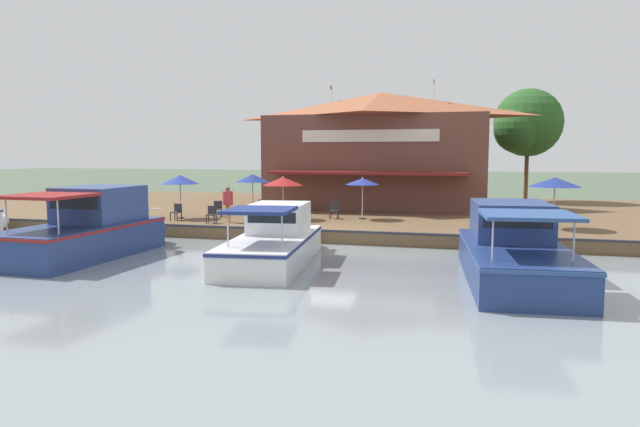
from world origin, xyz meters
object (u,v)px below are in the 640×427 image
at_px(waterfront_restaurant, 381,148).
at_px(patio_umbrella_near_quay_edge, 180,180).
at_px(cafe_chair_facing_river, 218,208).
at_px(motorboat_outer_channel, 511,249).
at_px(cafe_chair_beside_entrance, 334,210).
at_px(cafe_chair_back_row_seat, 262,206).
at_px(patio_umbrella_back_row, 253,178).
at_px(motorboat_distant_upstream, 95,230).
at_px(patio_umbrella_mid_patio_left, 283,181).
at_px(person_near_entrance, 228,200).
at_px(motorboat_second_along, 277,240).
at_px(patio_umbrella_by_entrance, 363,182).
at_px(tree_upstream_bank, 526,124).
at_px(patio_umbrella_mid_patio_right, 555,182).
at_px(cafe_chair_mid_patio, 177,211).
at_px(cafe_chair_under_first_umbrella, 212,214).

relative_size(waterfront_restaurant, patio_umbrella_near_quay_edge, 6.06).
height_order(cafe_chair_facing_river, motorboat_outer_channel, motorboat_outer_channel).
bearing_deg(cafe_chair_beside_entrance, cafe_chair_back_row_seat, -99.75).
relative_size(waterfront_restaurant, patio_umbrella_back_row, 6.06).
distance_m(patio_umbrella_back_row, motorboat_distant_upstream, 10.52).
relative_size(patio_umbrella_mid_patio_left, person_near_entrance, 1.25).
bearing_deg(motorboat_second_along, patio_umbrella_back_row, -153.45).
bearing_deg(patio_umbrella_by_entrance, tree_upstream_bank, 147.10).
bearing_deg(waterfront_restaurant, tree_upstream_bank, 120.74).
distance_m(waterfront_restaurant, person_near_entrance, 13.17).
distance_m(patio_umbrella_back_row, motorboat_second_along, 10.59).
xyz_separation_m(cafe_chair_beside_entrance, motorboat_distant_upstream, (9.87, -7.25, -0.04)).
height_order(patio_umbrella_by_entrance, person_near_entrance, patio_umbrella_by_entrance).
bearing_deg(patio_umbrella_near_quay_edge, person_near_entrance, 72.55).
relative_size(cafe_chair_back_row_seat, motorboat_second_along, 0.10).
height_order(patio_umbrella_mid_patio_right, cafe_chair_beside_entrance, patio_umbrella_mid_patio_right).
relative_size(patio_umbrella_mid_patio_left, motorboat_outer_channel, 0.25).
height_order(cafe_chair_beside_entrance, cafe_chair_facing_river, same).
bearing_deg(cafe_chair_beside_entrance, patio_umbrella_back_row, -92.41).
relative_size(cafe_chair_mid_patio, cafe_chair_facing_river, 1.00).
distance_m(patio_umbrella_mid_patio_left, motorboat_second_along, 8.69).
distance_m(patio_umbrella_near_quay_edge, motorboat_outer_channel, 17.94).
height_order(person_near_entrance, motorboat_second_along, person_near_entrance).
height_order(waterfront_restaurant, cafe_chair_under_first_umbrella, waterfront_restaurant).
height_order(patio_umbrella_near_quay_edge, person_near_entrance, patio_umbrella_near_quay_edge).
bearing_deg(patio_umbrella_back_row, patio_umbrella_near_quay_edge, -55.54).
xyz_separation_m(motorboat_outer_channel, tree_upstream_bank, (-23.93, 2.27, 5.14)).
relative_size(cafe_chair_back_row_seat, cafe_chair_facing_river, 1.00).
bearing_deg(motorboat_second_along, cafe_chair_under_first_umbrella, -136.47).
height_order(waterfront_restaurant, tree_upstream_bank, waterfront_restaurant).
xyz_separation_m(cafe_chair_mid_patio, cafe_chair_under_first_umbrella, (0.63, 2.25, 0.00)).
relative_size(patio_umbrella_mid_patio_right, motorboat_second_along, 0.28).
distance_m(patio_umbrella_mid_patio_left, cafe_chair_back_row_seat, 2.96).
bearing_deg(cafe_chair_under_first_umbrella, person_near_entrance, 129.13).
relative_size(patio_umbrella_by_entrance, tree_upstream_bank, 0.27).
xyz_separation_m(patio_umbrella_mid_patio_right, motorboat_distant_upstream, (8.48, -17.81, -1.68)).
bearing_deg(cafe_chair_under_first_umbrella, cafe_chair_beside_entrance, 123.18).
distance_m(cafe_chair_beside_entrance, cafe_chair_under_first_umbrella, 6.39).
distance_m(cafe_chair_back_row_seat, cafe_chair_facing_river, 2.46).
relative_size(cafe_chair_beside_entrance, motorboat_distant_upstream, 0.11).
xyz_separation_m(patio_umbrella_back_row, patio_umbrella_mid_patio_left, (1.20, 2.15, -0.09)).
height_order(patio_umbrella_mid_patio_left, person_near_entrance, patio_umbrella_mid_patio_left).
distance_m(cafe_chair_under_first_umbrella, motorboat_second_along, 7.78).
height_order(cafe_chair_back_row_seat, motorboat_second_along, motorboat_second_along).
relative_size(patio_umbrella_near_quay_edge, cafe_chair_mid_patio, 2.73).
relative_size(patio_umbrella_mid_patio_right, cafe_chair_mid_patio, 2.80).
distance_m(cafe_chair_beside_entrance, cafe_chair_mid_patio, 8.12).
bearing_deg(patio_umbrella_mid_patio_right, waterfront_restaurant, -136.41).
distance_m(cafe_chair_facing_river, person_near_entrance, 2.82).
distance_m(patio_umbrella_by_entrance, cafe_chair_back_row_seat, 6.02).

